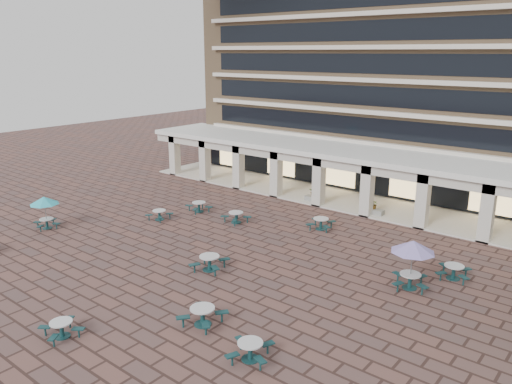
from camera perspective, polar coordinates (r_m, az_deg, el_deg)
ground at (r=29.93m, az=-2.21°, el=-7.79°), size 120.00×120.00×0.00m
apartment_building at (r=49.52m, az=18.16°, el=15.76°), size 40.00×15.50×25.20m
retail_arcade at (r=40.77m, az=11.55°, el=2.75°), size 42.00×6.60×4.40m
picnic_table_1 at (r=23.88m, az=-21.34°, el=-14.24°), size 1.85×1.85×0.73m
picnic_table_2 at (r=20.91m, az=-0.66°, el=-17.52°), size 2.15×2.15×0.79m
picnic_table_4 at (r=37.44m, az=-23.04°, el=-1.03°), size 1.99×1.99×2.29m
picnic_table_5 at (r=37.37m, az=-10.99°, el=-2.49°), size 1.79×1.79×0.73m
picnic_table_7 at (r=23.29m, az=-6.13°, el=-13.75°), size 2.11×2.11×0.85m
picnic_table_8 at (r=38.76m, az=-6.54°, el=-1.59°), size 2.08×2.08×0.77m
picnic_table_9 at (r=35.04m, az=7.42°, el=-3.49°), size 2.07×2.07×0.80m
picnic_table_10 at (r=28.55m, az=-5.34°, el=-7.92°), size 2.30×2.30×0.86m
picnic_table_11 at (r=26.90m, az=17.49°, el=-6.15°), size 2.29×2.29×2.64m
picnic_table_12 at (r=36.09m, az=-2.30°, el=-2.80°), size 2.01×2.01×0.80m
picnic_table_13 at (r=29.45m, az=21.67°, el=-8.36°), size 2.00×2.00×0.79m
planter_left at (r=41.13m, az=6.63°, el=-0.43°), size 1.50×0.74×1.33m
planter_right at (r=38.71m, az=13.32°, el=-1.94°), size 1.50×0.77×1.21m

